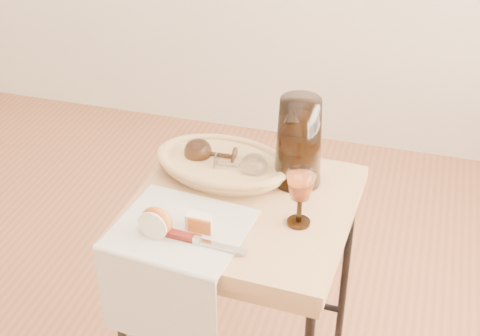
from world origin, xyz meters
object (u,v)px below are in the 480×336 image
(tea_towel, at_px, (181,229))
(table_knife, at_px, (200,240))
(pitcher, at_px, (299,142))
(goblet_lying_a, at_px, (214,154))
(apple_half, at_px, (157,221))
(side_table, at_px, (242,304))
(wine_goblet, at_px, (300,199))
(goblet_lying_b, at_px, (238,165))
(bread_basket, at_px, (222,166))

(tea_towel, relative_size, table_knife, 1.49)
(pitcher, bearing_deg, goblet_lying_a, 169.03)
(apple_half, bearing_deg, side_table, 56.91)
(goblet_lying_a, relative_size, wine_goblet, 0.84)
(side_table, bearing_deg, apple_half, -129.99)
(goblet_lying_a, xyz_separation_m, pitcher, (0.24, 0.01, 0.07))
(goblet_lying_a, xyz_separation_m, goblet_lying_b, (0.08, -0.04, -0.00))
(side_table, height_order, goblet_lying_a, goblet_lying_a)
(pitcher, distance_m, apple_half, 0.44)
(bread_basket, relative_size, wine_goblet, 2.23)
(tea_towel, distance_m, goblet_lying_a, 0.29)
(wine_goblet, bearing_deg, tea_towel, -158.68)
(wine_goblet, bearing_deg, goblet_lying_a, 147.88)
(pitcher, bearing_deg, bread_basket, 173.57)
(goblet_lying_a, distance_m, goblet_lying_b, 0.09)
(pitcher, height_order, wine_goblet, pitcher)
(tea_towel, height_order, goblet_lying_a, goblet_lying_a)
(pitcher, relative_size, wine_goblet, 1.90)
(bread_basket, height_order, table_knife, bread_basket)
(pitcher, height_order, table_knife, pitcher)
(apple_half, relative_size, table_knife, 0.39)
(tea_towel, height_order, wine_goblet, wine_goblet)
(bread_basket, distance_m, table_knife, 0.32)
(side_table, xyz_separation_m, tea_towel, (-0.11, -0.15, 0.36))
(side_table, bearing_deg, pitcher, 50.65)
(bread_basket, bearing_deg, pitcher, 13.75)
(pitcher, bearing_deg, goblet_lying_b, -177.13)
(goblet_lying_b, xyz_separation_m, table_knife, (-0.01, -0.29, -0.04))
(goblet_lying_b, distance_m, wine_goblet, 0.25)
(goblet_lying_b, xyz_separation_m, wine_goblet, (0.20, -0.14, 0.03))
(goblet_lying_b, distance_m, apple_half, 0.31)
(apple_half, distance_m, table_knife, 0.12)
(goblet_lying_a, bearing_deg, wine_goblet, 145.98)
(bread_basket, xyz_separation_m, table_knife, (0.04, -0.31, -0.01))
(side_table, distance_m, pitcher, 0.52)
(bread_basket, bearing_deg, apple_half, -96.15)
(bread_basket, distance_m, apple_half, 0.31)
(tea_towel, height_order, table_knife, table_knife)
(tea_towel, xyz_separation_m, goblet_lying_b, (0.07, 0.25, 0.05))
(side_table, bearing_deg, table_knife, -103.67)
(tea_towel, height_order, bread_basket, bread_basket)
(goblet_lying_b, bearing_deg, bread_basket, 153.18)
(tea_towel, xyz_separation_m, table_knife, (0.07, -0.04, 0.01))
(table_knife, bearing_deg, pitcher, 68.69)
(bread_basket, height_order, goblet_lying_b, goblet_lying_b)
(bread_basket, relative_size, goblet_lying_a, 2.64)
(pitcher, xyz_separation_m, wine_goblet, (0.05, -0.19, -0.05))
(bread_basket, xyz_separation_m, pitcher, (0.21, 0.03, 0.10))
(wine_goblet, bearing_deg, side_table, 163.85)
(side_table, relative_size, goblet_lying_a, 5.60)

